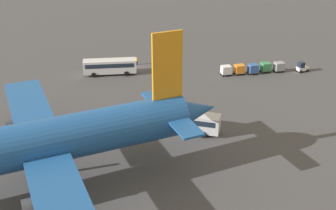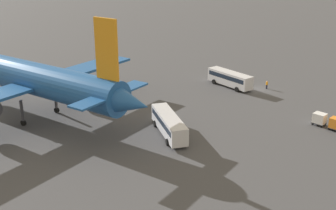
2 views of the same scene
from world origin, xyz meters
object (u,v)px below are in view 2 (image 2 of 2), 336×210
(airplane, at_px, (31,78))
(cargo_cart_orange, at_px, (336,123))
(shuttle_bus_near, at_px, (230,78))
(worker_person, at_px, (267,85))
(cargo_cart_white, at_px, (320,118))
(shuttle_bus_far, at_px, (169,123))

(airplane, distance_m, cargo_cart_orange, 50.19)
(airplane, bearing_deg, shuttle_bus_near, -119.91)
(shuttle_bus_near, distance_m, worker_person, 7.67)
(cargo_cart_orange, bearing_deg, shuttle_bus_near, -7.62)
(cargo_cart_white, bearing_deg, shuttle_bus_far, 59.63)
(shuttle_bus_far, distance_m, cargo_cart_orange, 26.61)
(airplane, bearing_deg, cargo_cart_white, -149.70)
(airplane, relative_size, cargo_cart_white, 22.46)
(cargo_cart_orange, bearing_deg, worker_person, -22.29)
(airplane, distance_m, shuttle_bus_near, 39.92)
(airplane, xyz_separation_m, cargo_cart_white, (-32.64, -34.80, -5.73))
(shuttle_bus_far, bearing_deg, cargo_cart_white, -97.87)
(shuttle_bus_near, height_order, shuttle_bus_far, shuttle_bus_near)
(shuttle_bus_far, xyz_separation_m, worker_person, (5.09, -30.07, -1.01))
(cargo_cart_orange, bearing_deg, shuttle_bus_far, 54.50)
(airplane, distance_m, cargo_cart_white, 48.06)
(shuttle_bus_far, distance_m, cargo_cart_white, 24.88)
(shuttle_bus_far, relative_size, cargo_cart_orange, 5.42)
(cargo_cart_orange, bearing_deg, cargo_cart_white, 3.96)
(airplane, relative_size, shuttle_bus_near, 4.52)
(airplane, height_order, cargo_cart_orange, airplane)
(shuttle_bus_far, relative_size, cargo_cart_white, 5.42)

